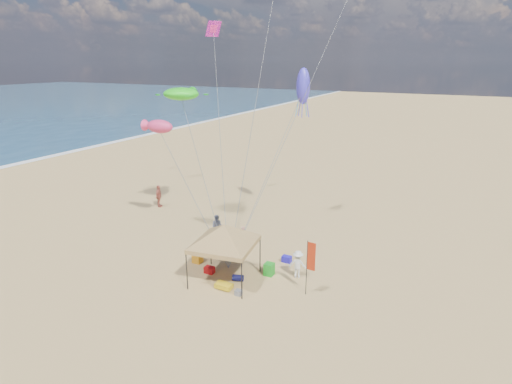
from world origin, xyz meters
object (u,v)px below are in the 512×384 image
Objects in this scene: person_near_b at (217,227)px; person_far_a at (159,196)px; person_near_a at (243,238)px; cooler_blue at (287,259)px; canopy_tent at (224,227)px; cooler_red at (209,270)px; chair_yellow at (198,257)px; chair_green at (269,269)px; feather_flag at (310,260)px; person_near_c at (298,264)px; beach_cart at (224,286)px.

person_near_b is 8.27m from person_far_a.
cooler_blue is at bearing 168.77° from person_near_a.
canopy_tent reaches higher than cooler_blue.
cooler_red is 3.62m from person_near_a.
cooler_red is 1.56m from chair_yellow.
chair_green is 1.00× the size of chair_yellow.
cooler_blue is (3.34, 3.22, 0.00)m from cooler_red.
person_near_a reaches higher than chair_green.
person_near_c is (-1.20, 1.46, -1.21)m from feather_flag.
feather_flag is 4.76m from beach_cart.
cooler_red is at bearing -30.21° from chair_yellow.
beach_cart is 0.54× the size of person_near_b.
chair_green is 3.67m from person_near_a.
canopy_tent is 4.76m from feather_flag.
person_near_b is (-7.94, 3.94, -1.18)m from feather_flag.
chair_yellow is at bearing 157.66° from canopy_tent.
feather_flag is 5.55× the size of cooler_red.
canopy_tent is 3.72m from chair_green.
canopy_tent is at bearing -121.47° from cooler_blue.
chair_yellow reaches higher than cooler_blue.
chair_yellow is 0.44× the size of person_near_c.
person_far_a is at bearing 154.37° from chair_green.
canopy_tent is at bearing -146.02° from person_far_a.
feather_flag is 1.90× the size of person_near_a.
person_near_a is (-5.58, 3.21, -1.21)m from feather_flag.
feather_flag is at bearing -19.99° from chair_green.
chair_yellow is 0.44× the size of person_near_a.
person_near_a is (-3.14, 0.34, 0.60)m from cooler_blue.
person_far_a reaches higher than person_near_b.
feather_flag is 6.07m from cooler_red.
chair_yellow is at bearing -98.88° from person_near_b.
person_near_a is at bearing 142.34° from chair_green.
person_near_b reaches higher than beach_cart.
person_far_a is at bearing 141.42° from chair_yellow.
person_near_b is (-2.36, 0.74, 0.04)m from person_near_a.
beach_cart is (-1.45, -2.46, -0.15)m from chair_green.
person_far_a is (-7.62, 3.21, 0.09)m from person_near_b.
beach_cart is 14.33m from person_far_a.
cooler_red is 0.77× the size of chair_yellow.
cooler_red is 0.77× the size of chair_green.
person_far_a is at bearing 135.23° from person_near_b.
canopy_tent reaches higher than chair_green.
chair_green is at bearing 160.01° from feather_flag.
feather_flag is at bearing -49.53° from cooler_blue.
cooler_blue is 0.77× the size of chair_yellow.
cooler_blue is at bearing 27.54° from chair_yellow.
cooler_red is at bearing 145.51° from beach_cart.
person_far_a is (-13.12, 4.28, 0.73)m from cooler_blue.
feather_flag reaches higher than person_near_b.
beach_cart is at bearing 101.94° from person_near_a.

